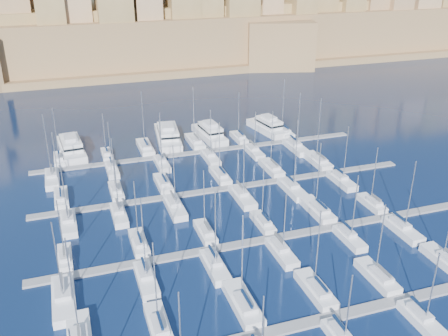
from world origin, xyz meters
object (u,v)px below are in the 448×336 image
object	(u,v)px
sailboat_4	(377,277)
motor_yacht_b	(168,135)
motor_yacht_c	(210,133)
motor_yacht_d	(268,126)
motor_yacht_a	(71,147)
sailboat_2	(243,304)

from	to	relation	value
sailboat_4	motor_yacht_b	bearing A→B (deg)	103.97
motor_yacht_c	motor_yacht_d	distance (m)	17.20
motor_yacht_a	motor_yacht_b	distance (m)	25.32
motor_yacht_a	sailboat_4	bearing A→B (deg)	-58.64
motor_yacht_c	sailboat_2	bearing A→B (deg)	-103.17
sailboat_2	motor_yacht_d	distance (m)	76.51
sailboat_4	motor_yacht_a	xyz separation A→B (m)	(-43.05, 70.63, 0.98)
sailboat_4	motor_yacht_a	world-z (taller)	sailboat_4
sailboat_4	motor_yacht_b	xyz separation A→B (m)	(-17.74, 71.31, 0.98)
motor_yacht_d	sailboat_4	bearing A→B (deg)	-98.88
sailboat_2	motor_yacht_b	world-z (taller)	sailboat_2
motor_yacht_a	motor_yacht_d	xyz separation A→B (m)	(53.89, -1.21, -0.00)
sailboat_4	motor_yacht_c	xyz separation A→B (m)	(-6.36, 69.58, 0.98)
sailboat_2	sailboat_4	distance (m)	22.52
sailboat_4	motor_yacht_d	world-z (taller)	sailboat_4
sailboat_4	sailboat_2	bearing A→B (deg)	178.54
motor_yacht_a	motor_yacht_b	xyz separation A→B (m)	(25.31, 0.67, 0.00)
sailboat_4	motor_yacht_b	size ratio (longest dim) A/B	0.68
sailboat_4	motor_yacht_a	bearing A→B (deg)	121.36
motor_yacht_a	motor_yacht_c	world-z (taller)	same
motor_yacht_b	sailboat_2	bearing A→B (deg)	-93.86
sailboat_2	motor_yacht_a	world-z (taller)	sailboat_2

